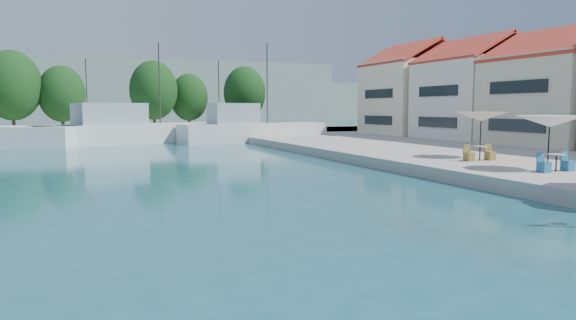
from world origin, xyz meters
name	(u,v)px	position (x,y,z in m)	size (l,w,h in m)	color
quay_right	(576,153)	(22.00, 30.00, 0.30)	(32.00, 92.00, 0.60)	gray
quay_far	(88,135)	(-8.00, 67.00, 0.30)	(90.00, 16.00, 0.60)	gray
hill_east	(228,101)	(40.00, 180.00, 6.00)	(140.00, 40.00, 12.00)	gray
building_04	(562,85)	(24.00, 33.00, 5.02)	(9.00, 8.80, 9.20)	beige
building_05	(474,86)	(24.00, 42.00, 5.26)	(8.40, 8.80, 9.70)	silver
building_06	(414,88)	(24.00, 51.00, 5.50)	(9.00, 8.80, 10.20)	#EFE5BF
trawler_03	(136,132)	(-3.82, 57.07, 1.07)	(20.71, 10.29, 10.20)	silver
trawler_04	(251,131)	(6.85, 54.01, 1.07)	(15.07, 5.46, 10.20)	silver
tree_04	(12,85)	(-15.39, 68.13, 5.75)	(6.03, 6.03, 8.93)	#3F2B19
tree_05	(62,94)	(-10.53, 68.69, 4.92)	(5.06, 5.06, 7.49)	#3F2B19
tree_06	(154,90)	(-0.32, 69.69, 5.49)	(5.73, 5.73, 8.48)	#3F2B19
tree_07	(189,97)	(4.36, 71.64, 4.72)	(4.82, 4.82, 7.14)	#3F2B19
tree_08	(245,93)	(11.70, 71.17, 5.37)	(5.58, 5.58, 8.26)	#3F2B19
umbrella_white	(550,121)	(10.05, 21.92, 2.74)	(2.85, 2.85, 2.39)	black
umbrella_cream	(481,117)	(11.45, 27.56, 2.86)	(2.81, 2.81, 2.51)	black
cafe_table_02	(556,165)	(9.80, 21.28, 0.89)	(1.82, 0.70, 0.76)	black
cafe_table_03	(480,155)	(10.15, 26.17, 0.89)	(1.82, 0.70, 0.76)	black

